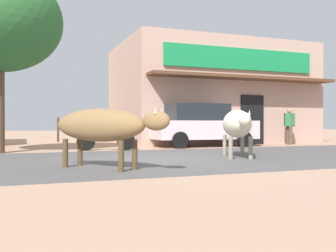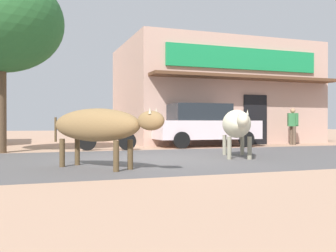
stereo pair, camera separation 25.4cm
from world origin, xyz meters
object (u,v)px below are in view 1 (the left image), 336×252
at_px(cow_near_brown, 102,126).
at_px(pedestrian_by_shop, 289,123).
at_px(parked_hatchback_car, 201,125).
at_px(cow_far_dark, 237,124).
at_px(parked_motorcycle, 107,136).

xyz_separation_m(cow_near_brown, pedestrian_by_shop, (9.02, 5.74, 0.04)).
relative_size(parked_hatchback_car, cow_far_dark, 1.58).
bearing_deg(parked_hatchback_car, pedestrian_by_shop, -2.16).
relative_size(cow_near_brown, pedestrian_by_shop, 1.59).
xyz_separation_m(parked_hatchback_car, pedestrian_by_shop, (4.04, -0.15, 0.05)).
bearing_deg(cow_far_dark, pedestrian_by_shop, 40.66).
bearing_deg(cow_far_dark, parked_motorcycle, 126.30).
xyz_separation_m(parked_motorcycle, cow_far_dark, (2.72, -3.70, 0.41)).
height_order(parked_hatchback_car, parked_motorcycle, parked_hatchback_car).
height_order(parked_hatchback_car, pedestrian_by_shop, parked_hatchback_car).
bearing_deg(cow_near_brown, parked_hatchback_car, 49.80).
relative_size(parked_motorcycle, pedestrian_by_shop, 1.23).
distance_m(cow_far_dark, pedestrian_by_shop, 6.83).
distance_m(parked_motorcycle, cow_near_brown, 5.13).
bearing_deg(parked_motorcycle, parked_hatchback_car, 13.21).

